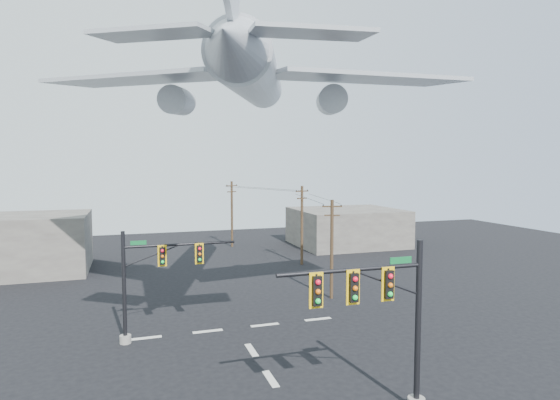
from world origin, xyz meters
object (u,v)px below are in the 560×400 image
object	(u,v)px
utility_pole_b	(302,224)
signal_mast_far	(150,281)
airliner	(254,77)
utility_pole_c	(232,213)
utility_pole_a	(332,247)
signal_mast_near	(386,320)

from	to	relation	value
utility_pole_b	signal_mast_far	bearing A→B (deg)	-153.82
utility_pole_b	airliner	xyz separation A→B (m)	(-9.86, -16.74, 12.57)
utility_pole_c	airliner	distance (m)	33.17
utility_pole_a	utility_pole_c	bearing A→B (deg)	113.17
airliner	utility_pole_c	bearing A→B (deg)	10.24
signal_mast_near	airliner	size ratio (longest dim) A/B	0.26
utility_pole_a	airliner	size ratio (longest dim) A/B	0.27
utility_pole_a	signal_mast_far	bearing A→B (deg)	-143.46
signal_mast_near	utility_pole_b	world-z (taller)	utility_pole_b
utility_pole_c	airliner	xyz separation A→B (m)	(-4.83, -30.34, 12.51)
utility_pole_a	airliner	distance (m)	15.30
utility_pole_c	signal_mast_near	bearing A→B (deg)	-117.32
airliner	utility_pole_b	bearing A→B (deg)	-11.22
signal_mast_far	utility_pole_c	bearing A→B (deg)	69.21
utility_pole_a	airliner	bearing A→B (deg)	-137.68
signal_mast_near	airliner	xyz separation A→B (m)	(-2.16, 14.17, 12.78)
utility_pole_a	signal_mast_near	bearing A→B (deg)	-89.45
signal_mast_far	utility_pole_b	world-z (taller)	utility_pole_b
utility_pole_c	utility_pole_a	bearing A→B (deg)	-108.16
utility_pole_a	utility_pole_c	size ratio (longest dim) A/B	0.93
utility_pole_a	airliner	world-z (taller)	airliner
signal_mast_near	signal_mast_far	bearing A→B (deg)	127.10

